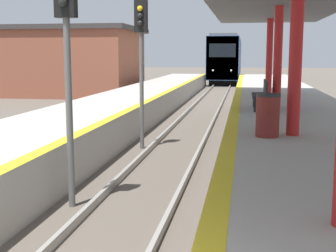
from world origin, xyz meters
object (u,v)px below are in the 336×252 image
Objects in this scene: signal_mid at (141,46)px; bench at (261,94)px; signal_near at (67,40)px; trash_bin at (268,115)px; train at (227,59)px.

signal_mid reaches higher than bench.
bench is (3.48, 1.71, -1.48)m from signal_mid.
signal_near reaches higher than trash_bin.
train reaches higher than trash_bin.
signal_mid is 4.15m from bench.
train reaches higher than signal_near.
signal_mid is (0.12, 5.43, 0.00)m from signal_near.
train is 4.74× the size of signal_near.
signal_mid is (-1.02, -37.28, 0.67)m from train.
trash_bin is 5.01m from bench.
bench reaches higher than trash_bin.
bench is (0.03, 5.01, 0.03)m from trash_bin.
train is at bearing 88.48° from signal_near.
train is at bearing 88.44° from signal_mid.
bench is at bearing -86.04° from train.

